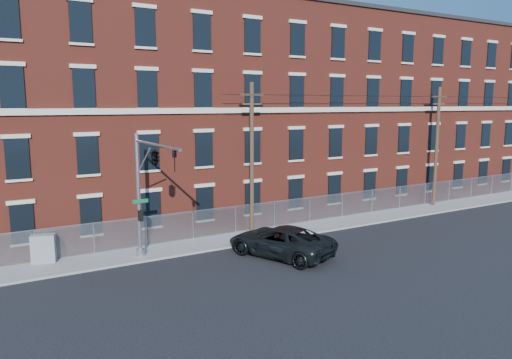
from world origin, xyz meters
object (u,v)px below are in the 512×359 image
object	(u,v)px
traffic_signal_mast	(151,169)
utility_cabinet	(43,249)
utility_pole_near	(252,156)
pickup_truck	(280,241)

from	to	relation	value
traffic_signal_mast	utility_cabinet	bearing A→B (deg)	142.36
traffic_signal_mast	utility_pole_near	xyz separation A→B (m)	(8.00, 3.42, -0.05)
utility_pole_near	utility_cabinet	world-z (taller)	utility_pole_near
utility_cabinet	pickup_truck	bearing A→B (deg)	-7.35
pickup_truck	utility_cabinet	size ratio (longest dim) A/B	4.11
pickup_truck	utility_cabinet	bearing A→B (deg)	-45.72
utility_pole_near	utility_cabinet	xyz separation A→B (m)	(-12.95, 0.40, -4.44)
traffic_signal_mast	pickup_truck	distance (m)	8.52
traffic_signal_mast	utility_pole_near	size ratio (longest dim) A/B	0.70
traffic_signal_mast	pickup_truck	bearing A→B (deg)	-11.88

